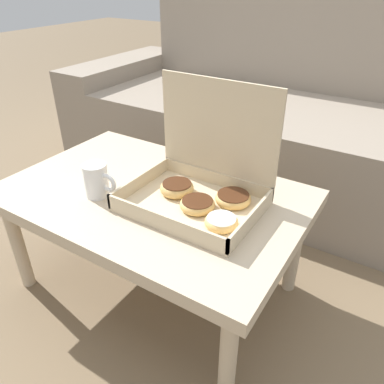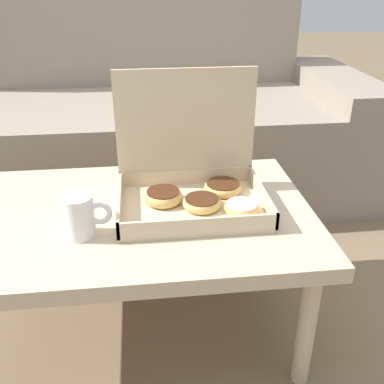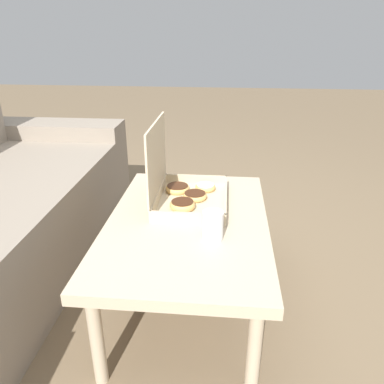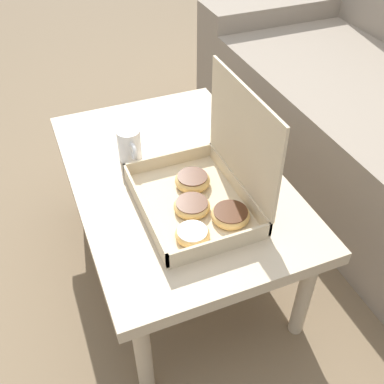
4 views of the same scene
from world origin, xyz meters
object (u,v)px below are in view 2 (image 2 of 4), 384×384
at_px(couch, 135,125).
at_px(pastry_box, 195,181).
at_px(coffee_table, 136,225).
at_px(coffee_mug, 80,216).

xyz_separation_m(couch, pastry_box, (0.16, -0.95, 0.15)).
bearing_deg(coffee_table, pastry_box, 12.81).
xyz_separation_m(couch, coffee_mug, (-0.12, -1.09, 0.14)).
distance_m(couch, coffee_table, 0.99).
height_order(couch, coffee_mug, couch).
bearing_deg(pastry_box, coffee_table, -167.19).
bearing_deg(pastry_box, coffee_mug, -154.32).
distance_m(coffee_table, pastry_box, 0.19).
distance_m(couch, pastry_box, 0.98).
distance_m(coffee_table, coffee_mug, 0.19).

